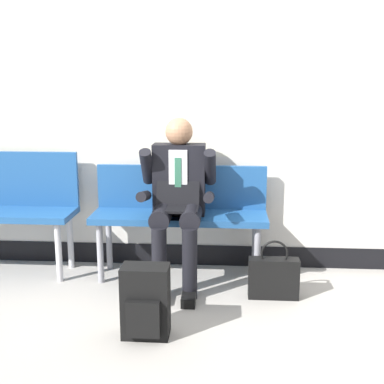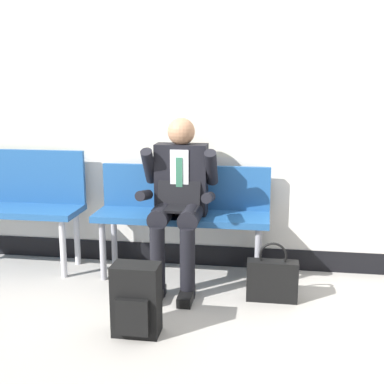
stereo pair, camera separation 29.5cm
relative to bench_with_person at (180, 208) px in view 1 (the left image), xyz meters
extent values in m
plane|color=#9E9991|center=(0.23, -0.28, -0.55)|extent=(18.00, 18.00, 0.00)
cube|color=beige|center=(0.23, 0.28, 1.30)|extent=(5.90, 0.12, 1.82)
cube|color=beige|center=(0.23, 0.28, 0.00)|extent=(5.90, 0.12, 0.76)
cube|color=black|center=(0.23, 0.28, -0.47)|extent=(5.90, 0.14, 0.18)
cube|color=navy|center=(0.00, -0.07, -0.05)|extent=(1.38, 0.42, 0.05)
cube|color=navy|center=(0.00, 0.11, 0.15)|extent=(1.38, 0.04, 0.36)
cylinder|color=gray|center=(-0.61, -0.22, -0.32)|extent=(0.05, 0.05, 0.48)
cylinder|color=gray|center=(-0.61, 0.08, -0.32)|extent=(0.05, 0.05, 0.48)
cylinder|color=gray|center=(0.61, -0.22, -0.32)|extent=(0.05, 0.05, 0.48)
cylinder|color=gray|center=(0.61, 0.08, -0.32)|extent=(0.05, 0.05, 0.48)
cube|color=navy|center=(-1.51, 0.11, 0.20)|extent=(1.31, 0.04, 0.45)
cylinder|color=#B7B7BC|center=(-0.94, -0.22, -0.32)|extent=(0.05, 0.05, 0.48)
cylinder|color=#B7B7BC|center=(-0.94, 0.08, -0.32)|extent=(0.05, 0.05, 0.48)
cylinder|color=black|center=(-0.11, -0.28, 0.02)|extent=(0.15, 0.40, 0.15)
cylinder|color=black|center=(-0.11, -0.47, -0.29)|extent=(0.11, 0.11, 0.53)
cube|color=black|center=(-0.11, -0.53, -0.52)|extent=(0.10, 0.26, 0.07)
cylinder|color=black|center=(0.11, -0.28, 0.02)|extent=(0.15, 0.40, 0.15)
cylinder|color=black|center=(0.11, -0.47, -0.29)|extent=(0.11, 0.11, 0.53)
cube|color=black|center=(0.11, -0.53, -0.52)|extent=(0.10, 0.26, 0.07)
cube|color=black|center=(0.00, -0.07, 0.25)|extent=(0.40, 0.18, 0.55)
cube|color=silver|center=(0.00, -0.16, 0.30)|extent=(0.14, 0.01, 0.39)
cube|color=#2D664C|center=(0.00, -0.17, 0.27)|extent=(0.05, 0.01, 0.33)
sphere|color=#9E7051|center=(0.00, -0.07, 0.62)|extent=(0.21, 0.21, 0.21)
cylinder|color=black|center=(-0.24, -0.14, 0.36)|extent=(0.09, 0.25, 0.30)
cylinder|color=black|center=(-0.24, -0.31, 0.17)|extent=(0.08, 0.27, 0.12)
cylinder|color=black|center=(0.24, -0.14, 0.36)|extent=(0.09, 0.25, 0.30)
cylinder|color=black|center=(0.24, -0.31, 0.17)|extent=(0.08, 0.27, 0.12)
cube|color=black|center=(0.00, -0.31, 0.07)|extent=(0.33, 0.22, 0.02)
cube|color=black|center=(0.00, -0.18, 0.18)|extent=(0.33, 0.08, 0.21)
cube|color=black|center=(-0.12, -1.03, -0.33)|extent=(0.29, 0.18, 0.46)
cube|color=black|center=(-0.12, -1.14, -0.40)|extent=(0.20, 0.04, 0.23)
cube|color=black|center=(0.72, -0.41, -0.41)|extent=(0.36, 0.12, 0.30)
torus|color=black|center=(0.72, -0.41, -0.22)|extent=(0.20, 0.02, 0.20)
camera|label=1|loc=(0.36, -3.88, 1.00)|focal=47.14mm
camera|label=2|loc=(0.66, -3.85, 1.00)|focal=47.14mm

